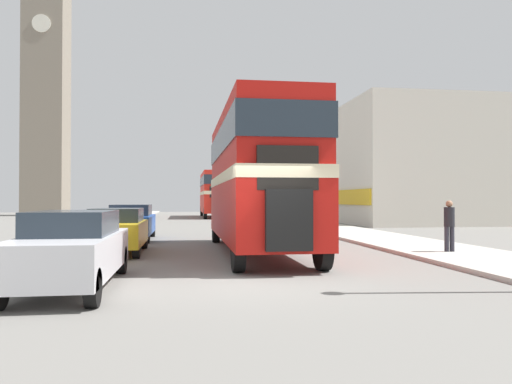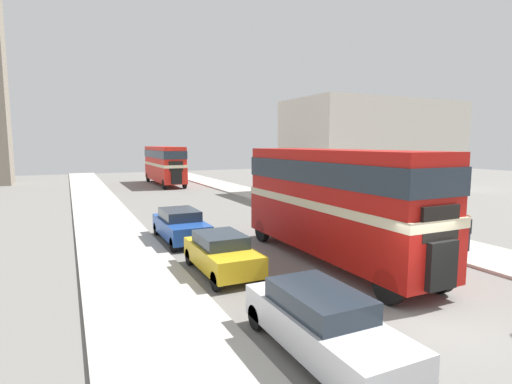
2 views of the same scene
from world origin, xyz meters
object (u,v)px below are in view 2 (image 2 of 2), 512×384
object	(u,v)px
car_parked_mid	(222,253)
car_parked_near	(322,323)
double_decker_bus	(333,196)
car_parked_far	(180,225)
pedestrian_walking	(467,230)
bus_distant	(164,162)

from	to	relation	value
car_parked_mid	car_parked_near	bearing A→B (deg)	-90.18
double_decker_bus	car_parked_mid	xyz separation A→B (m)	(-4.48, 0.48, -1.88)
double_decker_bus	car_parked_far	size ratio (longest dim) A/B	2.33
double_decker_bus	car_parked_far	world-z (taller)	double_decker_bus
double_decker_bus	car_parked_near	xyz separation A→B (m)	(-4.50, -5.84, -1.85)
double_decker_bus	pedestrian_walking	bearing A→B (deg)	-15.04
car_parked_mid	car_parked_far	bearing A→B (deg)	90.98
double_decker_bus	car_parked_near	size ratio (longest dim) A/B	2.24
pedestrian_walking	car_parked_mid	bearing A→B (deg)	168.76
car_parked_far	double_decker_bus	bearing A→B (deg)	-52.19
car_parked_mid	pedestrian_walking	world-z (taller)	pedestrian_walking
bus_distant	car_parked_far	world-z (taller)	bus_distant
double_decker_bus	car_parked_near	bearing A→B (deg)	-127.62
car_parked_mid	car_parked_far	size ratio (longest dim) A/B	0.88
car_parked_near	car_parked_mid	xyz separation A→B (m)	(0.02, 6.32, -0.03)
car_parked_near	pedestrian_walking	bearing A→B (deg)	22.40
car_parked_near	car_parked_far	bearing A→B (deg)	90.36
car_parked_near	bus_distant	bearing A→B (deg)	82.46
bus_distant	pedestrian_walking	world-z (taller)	bus_distant
car_parked_mid	bus_distant	bearing A→B (deg)	81.02
double_decker_bus	pedestrian_walking	distance (m)	6.27
bus_distant	car_parked_far	bearing A→B (deg)	-100.96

